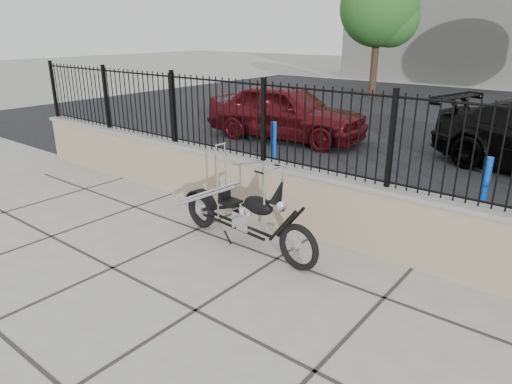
% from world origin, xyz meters
% --- Properties ---
extents(ground_plane, '(90.00, 90.00, 0.00)m').
position_xyz_m(ground_plane, '(0.00, 0.00, 0.00)').
color(ground_plane, '#99968E').
rests_on(ground_plane, ground).
extents(parking_lot, '(30.00, 30.00, 0.00)m').
position_xyz_m(parking_lot, '(0.00, 12.50, 0.00)').
color(parking_lot, black).
rests_on(parking_lot, ground).
extents(retaining_wall, '(14.00, 0.36, 0.96)m').
position_xyz_m(retaining_wall, '(0.00, 2.50, 0.48)').
color(retaining_wall, gray).
rests_on(retaining_wall, ground_plane).
extents(iron_fence, '(14.00, 0.08, 1.20)m').
position_xyz_m(iron_fence, '(0.00, 2.50, 1.56)').
color(iron_fence, black).
rests_on(iron_fence, retaining_wall).
extents(chopper_motorcycle, '(2.40, 0.65, 1.42)m').
position_xyz_m(chopper_motorcycle, '(-0.62, 1.53, 0.71)').
color(chopper_motorcycle, black).
rests_on(chopper_motorcycle, ground_plane).
extents(car_red, '(4.57, 2.22, 1.50)m').
position_xyz_m(car_red, '(-3.92, 7.32, 0.75)').
color(car_red, '#4F0B10').
rests_on(car_red, parking_lot).
extents(bollard_a, '(0.14, 0.14, 1.04)m').
position_xyz_m(bollard_a, '(-2.46, 4.76, 0.52)').
color(bollard_a, '#0B24B1').
rests_on(bollard_a, ground_plane).
extents(bollard_b, '(0.16, 0.16, 1.06)m').
position_xyz_m(bollard_b, '(1.78, 4.45, 0.53)').
color(bollard_b, '#0E2AD6').
rests_on(bollard_b, ground_plane).
extents(tree_left, '(3.29, 3.29, 5.56)m').
position_xyz_m(tree_left, '(-5.68, 16.59, 3.89)').
color(tree_left, '#382619').
rests_on(tree_left, ground_plane).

